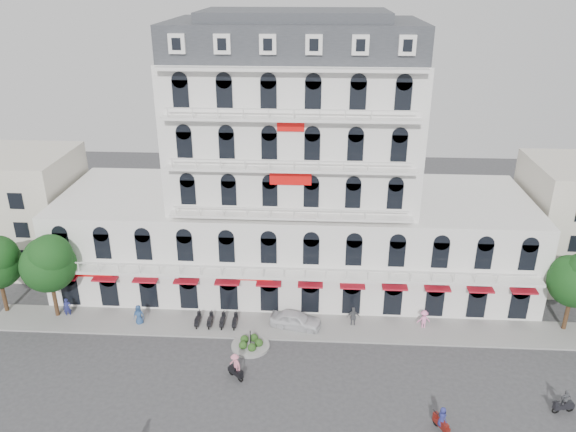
# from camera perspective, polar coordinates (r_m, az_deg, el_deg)

# --- Properties ---
(ground) EXTENTS (120.00, 120.00, 0.00)m
(ground) POSITION_cam_1_polar(r_m,az_deg,el_deg) (43.23, -0.66, -18.03)
(ground) COLOR #38383A
(ground) RESTS_ON ground
(sidewalk) EXTENTS (53.00, 4.00, 0.16)m
(sidewalk) POSITION_cam_1_polar(r_m,az_deg,el_deg) (50.27, 0.05, -11.17)
(sidewalk) COLOR gray
(sidewalk) RESTS_ON ground
(main_building) EXTENTS (45.00, 15.00, 25.80)m
(main_building) POSITION_cam_1_polar(r_m,az_deg,el_deg) (53.71, 0.60, 3.10)
(main_building) COLOR silver
(main_building) RESTS_ON ground
(flank_building_west) EXTENTS (14.00, 10.00, 12.00)m
(flank_building_west) POSITION_cam_1_polar(r_m,az_deg,el_deg) (65.53, -26.54, 0.66)
(flank_building_west) COLOR beige
(flank_building_west) RESTS_ON ground
(traffic_island) EXTENTS (3.20, 3.20, 1.60)m
(traffic_island) POSITION_cam_1_polar(r_m,az_deg,el_deg) (47.97, -3.83, -12.88)
(traffic_island) COLOR gray
(traffic_island) RESTS_ON ground
(parked_scooter_row) EXTENTS (4.40, 1.80, 1.10)m
(parked_scooter_row) POSITION_cam_1_polar(r_m,az_deg,el_deg) (50.84, -7.26, -11.05)
(parked_scooter_row) COLOR black
(parked_scooter_row) RESTS_ON ground
(tree_west_inner) EXTENTS (4.76, 4.76, 8.25)m
(tree_west_inner) POSITION_cam_1_polar(r_m,az_deg,el_deg) (53.06, -23.20, -4.24)
(tree_west_inner) COLOR #382314
(tree_west_inner) RESTS_ON ground
(tree_east_inner) EXTENTS (4.40, 4.37, 7.57)m
(tree_east_inner) POSITION_cam_1_polar(r_m,az_deg,el_deg) (52.99, 27.21, -5.61)
(tree_east_inner) COLOR #382314
(tree_east_inner) RESTS_ON ground
(parked_car) EXTENTS (4.76, 2.63, 1.53)m
(parked_car) POSITION_cam_1_polar(r_m,az_deg,el_deg) (49.89, 0.78, -10.51)
(parked_car) COLOR silver
(parked_car) RESTS_ON ground
(rider_east) EXTENTS (1.00, 1.57, 1.99)m
(rider_east) POSITION_cam_1_polar(r_m,az_deg,el_deg) (41.56, 15.36, -19.33)
(rider_east) COLOR maroon
(rider_east) RESTS_ON ground
(rider_northeast) EXTENTS (1.69, 0.65, 1.94)m
(rider_northeast) POSITION_cam_1_polar(r_m,az_deg,el_deg) (45.90, 26.29, -16.59)
(rider_northeast) COLOR black
(rider_northeast) RESTS_ON ground
(rider_center) EXTENTS (1.34, 1.27, 2.22)m
(rider_center) POSITION_cam_1_polar(r_m,az_deg,el_deg) (44.38, -5.39, -14.90)
(rider_center) COLOR black
(rider_center) RESTS_ON ground
(pedestrian_left) EXTENTS (0.96, 0.64, 1.93)m
(pedestrian_left) POSITION_cam_1_polar(r_m,az_deg,el_deg) (51.85, -14.92, -9.70)
(pedestrian_left) COLOR navy
(pedestrian_left) RESTS_ON ground
(pedestrian_mid) EXTENTS (1.15, 0.53, 1.93)m
(pedestrian_mid) POSITION_cam_1_polar(r_m,az_deg,el_deg) (50.25, 6.65, -10.15)
(pedestrian_mid) COLOR #55565C
(pedestrian_mid) RESTS_ON ground
(pedestrian_right) EXTENTS (1.26, 0.84, 1.83)m
(pedestrian_right) POSITION_cam_1_polar(r_m,az_deg,el_deg) (51.04, 13.62, -10.20)
(pedestrian_right) COLOR pink
(pedestrian_right) RESTS_ON ground
(pedestrian_far) EXTENTS (0.80, 0.67, 1.89)m
(pedestrian_far) POSITION_cam_1_polar(r_m,az_deg,el_deg) (54.89, -21.51, -8.68)
(pedestrian_far) COLOR navy
(pedestrian_far) RESTS_ON ground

